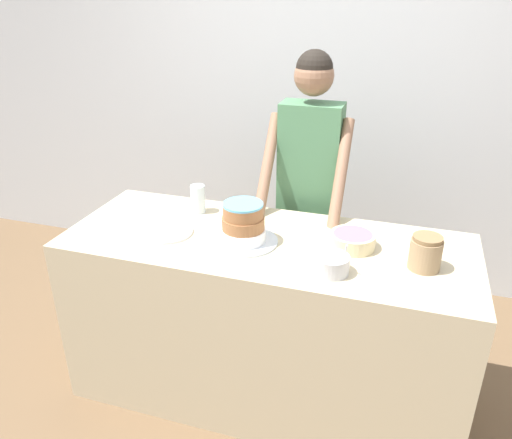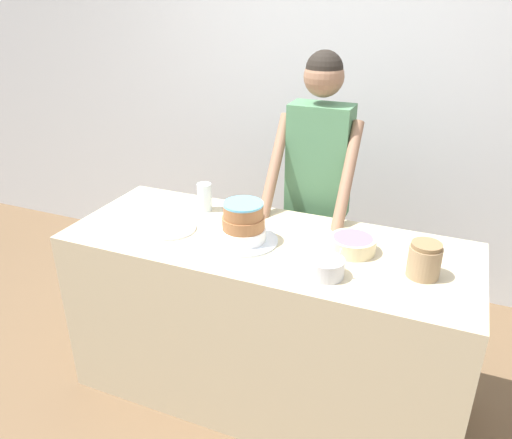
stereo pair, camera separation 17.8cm
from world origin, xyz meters
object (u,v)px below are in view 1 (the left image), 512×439
Objects in this scene: frosting_bowl_white at (331,263)px; ceramic_plate at (167,232)px; cake at (243,225)px; frosting_bowl_purple at (353,240)px; stoneware_jar at (426,253)px; drinking_glass at (198,199)px; person_baker at (309,171)px.

ceramic_plate is (-0.80, 0.12, -0.04)m from frosting_bowl_white.
cake reaches higher than frosting_bowl_white.
frosting_bowl_purple reaches higher than ceramic_plate.
stoneware_jar reaches higher than frosting_bowl_white.
stoneware_jar is at bearing 0.32° from cake.
ceramic_plate is (-0.38, -0.02, -0.08)m from cake.
stoneware_jar is (1.11, -0.24, 0.00)m from drinking_glass.
drinking_glass is at bearing 169.56° from frosting_bowl_purple.
frosting_bowl_white is (0.26, -0.74, -0.12)m from person_baker.
person_baker is 0.84m from ceramic_plate.
cake is 2.18× the size of drinking_glass.
frosting_bowl_white is 0.25m from frosting_bowl_purple.
stoneware_jar is at bearing -17.19° from frosting_bowl_purple.
frosting_bowl_purple is at bearing 8.14° from ceramic_plate.
ceramic_plate is at bearing -171.86° from frosting_bowl_purple.
drinking_glass reaches higher than ceramic_plate.
stoneware_jar is (0.36, 0.15, 0.03)m from frosting_bowl_white.
drinking_glass is at bearing 167.67° from stoneware_jar.
person_baker is 11.32× the size of frosting_bowl_white.
cake is at bearing -36.91° from drinking_glass.
frosting_bowl_purple is 0.86m from ceramic_plate.
frosting_bowl_white is at bearing -70.99° from person_baker.
frosting_bowl_white is at bearing -18.78° from cake.
stoneware_jar reaches higher than ceramic_plate.
person_baker is 0.86m from stoneware_jar.
ceramic_plate is 1.69× the size of stoneware_jar.
frosting_bowl_white is 0.59× the size of ceramic_plate.
cake is 0.49m from frosting_bowl_purple.
frosting_bowl_purple is at bearing -58.21° from person_baker.
person_baker is 8.28× the size of frosting_bowl_purple.
person_baker reaches higher than ceramic_plate.
frosting_bowl_purple is (0.48, 0.10, -0.05)m from cake.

